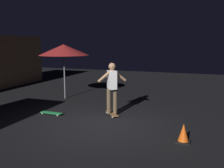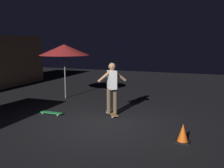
{
  "view_description": "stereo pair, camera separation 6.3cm",
  "coord_description": "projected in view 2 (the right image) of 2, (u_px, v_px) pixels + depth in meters",
  "views": [
    {
      "loc": [
        -6.83,
        -2.92,
        2.42
      ],
      "look_at": [
        1.11,
        0.09,
        1.05
      ],
      "focal_mm": 42.41,
      "sensor_mm": 36.0,
      "label": 1
    },
    {
      "loc": [
        -6.81,
        -2.98,
        2.42
      ],
      "look_at": [
        1.11,
        0.09,
        1.05
      ],
      "focal_mm": 42.41,
      "sensor_mm": 36.0,
      "label": 2
    }
  ],
  "objects": [
    {
      "name": "skateboard_ridden",
      "position": [
        112.0,
        114.0,
        8.76
      ],
      "size": [
        0.73,
        0.65,
        0.07
      ],
      "color": "olive",
      "rests_on": "ground_plane"
    },
    {
      "name": "skater",
      "position": [
        112.0,
        84.0,
        8.61
      ],
      "size": [
        0.69,
        0.81,
        1.67
      ],
      "color": "brown",
      "rests_on": "skateboard_ridden"
    },
    {
      "name": "patio_umbrella",
      "position": [
        64.0,
        50.0,
        11.06
      ],
      "size": [
        2.1,
        2.1,
        2.3
      ],
      "color": "slate",
      "rests_on": "ground_plane"
    },
    {
      "name": "traffic_cone",
      "position": [
        183.0,
        134.0,
        6.39
      ],
      "size": [
        0.34,
        0.34,
        0.46
      ],
      "color": "black",
      "rests_on": "ground_plane"
    },
    {
      "name": "skateboard_spare",
      "position": [
        51.0,
        113.0,
        8.86
      ],
      "size": [
        0.24,
        0.78,
        0.07
      ],
      "color": "green",
      "rests_on": "ground_plane"
    },
    {
      "name": "ground_plane",
      "position": [
        101.0,
        125.0,
        7.72
      ],
      "size": [
        28.0,
        28.0,
        0.0
      ],
      "primitive_type": "plane",
      "color": "black"
    }
  ]
}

